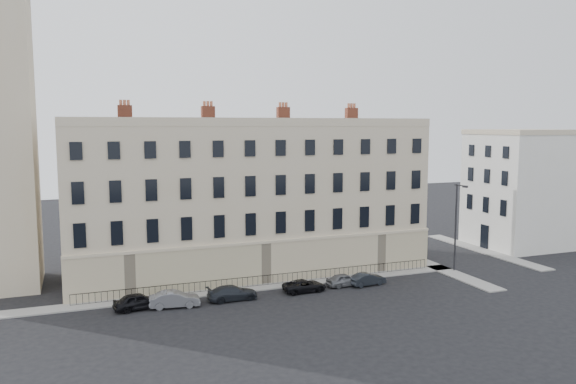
% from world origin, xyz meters
% --- Properties ---
extents(ground, '(160.00, 160.00, 0.00)m').
position_xyz_m(ground, '(0.00, 0.00, 0.00)').
color(ground, black).
rests_on(ground, ground).
extents(terrace, '(36.22, 12.22, 17.00)m').
position_xyz_m(terrace, '(-5.97, 11.97, 7.50)').
color(terrace, '#C7B594').
rests_on(terrace, ground).
extents(adjacent_building, '(10.00, 10.00, 14.00)m').
position_xyz_m(adjacent_building, '(29.00, 11.00, 7.00)').
color(adjacent_building, silver).
rests_on(adjacent_building, ground).
extents(pavement_terrace, '(48.00, 2.00, 0.12)m').
position_xyz_m(pavement_terrace, '(-10.00, 5.00, 0.06)').
color(pavement_terrace, gray).
rests_on(pavement_terrace, ground).
extents(pavement_east_return, '(2.00, 24.00, 0.12)m').
position_xyz_m(pavement_east_return, '(13.00, 8.00, 0.06)').
color(pavement_east_return, gray).
rests_on(pavement_east_return, ground).
extents(pavement_adjacent, '(2.00, 20.00, 0.12)m').
position_xyz_m(pavement_adjacent, '(23.00, 10.00, 0.06)').
color(pavement_adjacent, gray).
rests_on(pavement_adjacent, ground).
extents(railings, '(35.00, 0.04, 0.96)m').
position_xyz_m(railings, '(-6.00, 5.40, 0.55)').
color(railings, black).
rests_on(railings, ground).
extents(car_a, '(4.26, 2.25, 1.38)m').
position_xyz_m(car_a, '(-18.20, 2.71, 0.69)').
color(car_a, black).
rests_on(car_a, ground).
extents(car_b, '(4.32, 1.97, 1.38)m').
position_xyz_m(car_b, '(-15.32, 2.18, 0.69)').
color(car_b, slate).
rests_on(car_b, ground).
extents(car_c, '(4.45, 1.87, 1.28)m').
position_xyz_m(car_c, '(-10.30, 2.35, 0.64)').
color(car_c, '#1F232A').
rests_on(car_c, ground).
extents(car_d, '(4.05, 1.94, 1.11)m').
position_xyz_m(car_d, '(-3.50, 2.40, 0.56)').
color(car_d, black).
rests_on(car_d, ground).
extents(car_e, '(3.60, 1.58, 1.21)m').
position_xyz_m(car_e, '(0.73, 2.72, 0.60)').
color(car_e, slate).
rests_on(car_e, ground).
extents(car_f, '(3.71, 1.64, 1.19)m').
position_xyz_m(car_f, '(2.87, 2.18, 0.59)').
color(car_f, black).
rests_on(car_f, ground).
extents(streetlamp, '(0.50, 1.98, 9.19)m').
position_xyz_m(streetlamp, '(13.80, 3.38, 5.09)').
color(streetlamp, '#2A292E').
rests_on(streetlamp, ground).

